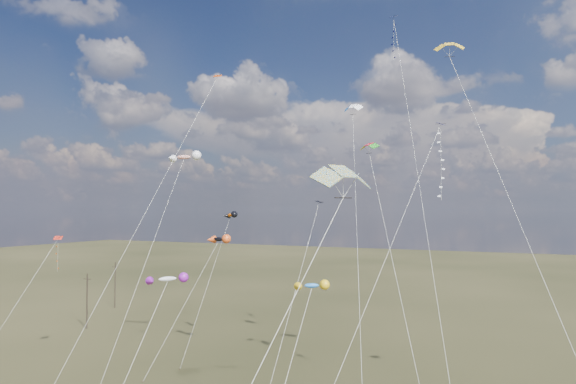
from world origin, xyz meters
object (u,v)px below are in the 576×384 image
at_px(parafoil_yellow, 450,46).
at_px(novelty_black_orange, 218,239).
at_px(utility_pole_near, 87,301).
at_px(utility_pole_far, 115,284).

height_order(parafoil_yellow, novelty_black_orange, parafoil_yellow).
height_order(utility_pole_near, parafoil_yellow, parafoil_yellow).
distance_m(utility_pole_far, novelty_black_orange, 37.96).
relative_size(utility_pole_far, parafoil_yellow, 0.24).
bearing_deg(novelty_black_orange, utility_pole_far, 152.31).
bearing_deg(utility_pole_far, novelty_black_orange, -27.69).
distance_m(utility_pole_near, novelty_black_orange, 26.51).
relative_size(utility_pole_near, utility_pole_far, 1.00).
relative_size(utility_pole_far, novelty_black_orange, 0.56).
height_order(utility_pole_far, parafoil_yellow, parafoil_yellow).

